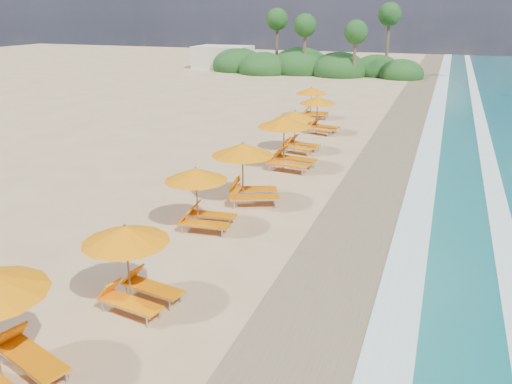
% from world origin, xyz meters
% --- Properties ---
extents(ground, '(160.00, 160.00, 0.00)m').
position_xyz_m(ground, '(0.00, 0.00, 0.00)').
color(ground, tan).
rests_on(ground, ground).
extents(wet_sand, '(4.00, 160.00, 0.01)m').
position_xyz_m(wet_sand, '(4.00, 0.00, 0.01)').
color(wet_sand, '#8E7B55').
rests_on(wet_sand, ground).
extents(surf_foam, '(4.00, 160.00, 0.01)m').
position_xyz_m(surf_foam, '(6.70, 0.00, 0.03)').
color(surf_foam, white).
rests_on(surf_foam, ground).
extents(station_3, '(2.75, 2.62, 2.31)m').
position_xyz_m(station_3, '(-1.06, -6.43, 1.30)').
color(station_3, olive).
rests_on(station_3, ground).
extents(station_4, '(2.63, 2.47, 2.29)m').
position_xyz_m(station_4, '(-1.64, -1.10, 1.28)').
color(station_4, olive).
rests_on(station_4, ground).
extents(station_5, '(3.32, 3.29, 2.54)m').
position_xyz_m(station_5, '(-1.05, 1.91, 1.42)').
color(station_5, olive).
rests_on(station_5, ground).
extents(station_6, '(3.08, 2.90, 2.67)m').
position_xyz_m(station_6, '(-0.90, 6.99, 1.49)').
color(station_6, olive).
rests_on(station_6, ground).
extents(station_7, '(2.81, 2.70, 2.31)m').
position_xyz_m(station_7, '(-1.33, 10.30, 1.29)').
color(station_7, olive).
rests_on(station_7, ground).
extents(station_8, '(2.93, 2.84, 2.37)m').
position_xyz_m(station_8, '(-1.26, 15.17, 1.33)').
color(station_8, olive).
rests_on(station_8, ground).
extents(station_9, '(2.70, 2.58, 2.26)m').
position_xyz_m(station_9, '(-2.77, 19.62, 1.26)').
color(station_9, olive).
rests_on(station_9, ground).
extents(treeline, '(25.80, 8.80, 9.74)m').
position_xyz_m(treeline, '(-9.94, 45.51, 1.00)').
color(treeline, '#163D14').
rests_on(treeline, ground).
extents(beach_building, '(7.00, 5.00, 2.80)m').
position_xyz_m(beach_building, '(-22.00, 48.00, 1.40)').
color(beach_building, beige).
rests_on(beach_building, ground).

